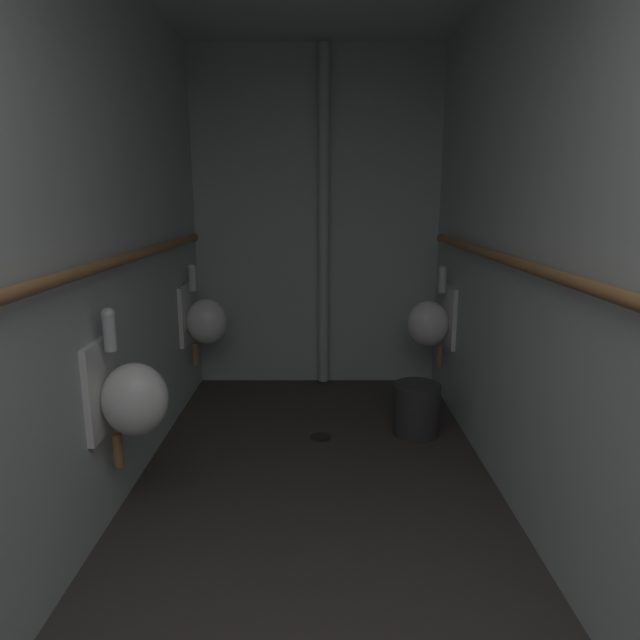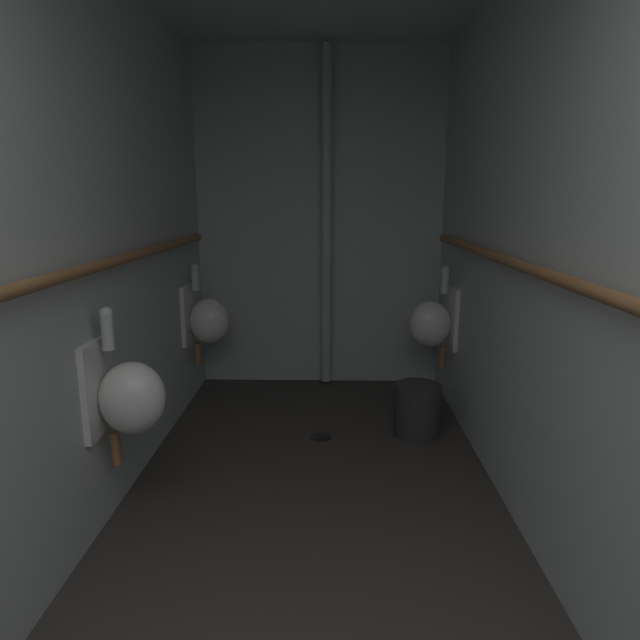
% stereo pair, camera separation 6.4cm
% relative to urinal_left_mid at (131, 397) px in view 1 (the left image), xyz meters
% --- Properties ---
extents(floor, '(2.09, 4.42, 0.08)m').
position_rel_urinal_left_mid_xyz_m(floor, '(0.84, -0.05, -0.68)').
color(floor, '#383330').
rests_on(floor, ground).
extents(wall_left, '(0.06, 4.42, 2.66)m').
position_rel_urinal_left_mid_xyz_m(wall_left, '(-0.18, -0.05, 0.69)').
color(wall_left, '#B6BCBC').
rests_on(wall_left, ground).
extents(wall_right, '(0.06, 4.42, 2.66)m').
position_rel_urinal_left_mid_xyz_m(wall_right, '(1.85, -0.05, 0.69)').
color(wall_right, '#B6BCBC').
rests_on(wall_right, ground).
extents(wall_back, '(2.09, 0.06, 2.66)m').
position_rel_urinal_left_mid_xyz_m(wall_back, '(0.84, 2.13, 0.69)').
color(wall_back, '#B6BCBC').
rests_on(wall_back, ground).
extents(urinal_left_mid, '(0.32, 0.30, 0.76)m').
position_rel_urinal_left_mid_xyz_m(urinal_left_mid, '(0.00, 0.00, 0.00)').
color(urinal_left_mid, white).
extents(urinal_left_far, '(0.32, 0.30, 0.76)m').
position_rel_urinal_left_mid_xyz_m(urinal_left_far, '(0.00, 1.60, 0.00)').
color(urinal_left_far, white).
extents(urinal_right_mid, '(0.32, 0.30, 0.76)m').
position_rel_urinal_left_mid_xyz_m(urinal_right_mid, '(1.67, 1.53, 0.00)').
color(urinal_right_mid, white).
extents(supply_pipe_left, '(0.06, 3.67, 0.06)m').
position_rel_urinal_left_mid_xyz_m(supply_pipe_left, '(-0.09, -0.01, 0.59)').
color(supply_pipe_left, '#936038').
extents(supply_pipe_right, '(0.06, 3.65, 0.06)m').
position_rel_urinal_left_mid_xyz_m(supply_pipe_right, '(1.76, -0.07, 0.59)').
color(supply_pipe_right, '#936038').
extents(standpipe_back_wall, '(0.08, 0.08, 2.61)m').
position_rel_urinal_left_mid_xyz_m(standpipe_back_wall, '(0.89, 2.02, 0.69)').
color(standpipe_back_wall, '#B6BCBC').
rests_on(standpipe_back_wall, ground).
extents(floor_drain, '(0.14, 0.14, 0.01)m').
position_rel_urinal_left_mid_xyz_m(floor_drain, '(0.87, 0.96, -0.64)').
color(floor_drain, black).
rests_on(floor_drain, ground).
extents(waste_bin, '(0.30, 0.30, 0.34)m').
position_rel_urinal_left_mid_xyz_m(waste_bin, '(1.50, 1.03, -0.47)').
color(waste_bin, '#2D2D2D').
rests_on(waste_bin, ground).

